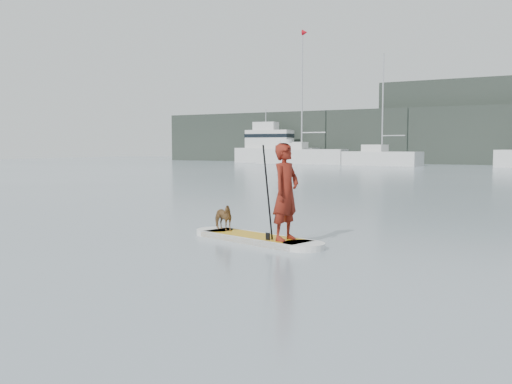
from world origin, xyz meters
The scene contains 10 objects.
ground centered at (0.00, 0.00, 0.00)m, with size 140.00×140.00×0.00m, color slate.
paddleboard centered at (-2.15, -1.10, 0.06)m, with size 3.22×1.42×0.12m.
paddler centered at (-1.38, -1.30, 1.05)m, with size 0.68×0.44×1.86m, color maroon.
white_cap centered at (-1.38, -1.30, 2.01)m, with size 0.22×0.22×0.07m, color silver.
dog centered at (-3.15, -0.85, 0.40)m, with size 0.31×0.67×0.57m, color brown.
paddle centered at (-1.68, -1.47, 0.80)m, with size 0.11×0.30×2.00m.
sailboat_b centered at (-23.27, 44.92, 0.99)m, with size 9.80×3.70×14.25m.
sailboat_c centered at (-13.95, 43.69, 0.81)m, with size 7.81×3.35×10.88m.
motor_yacht_b centered at (-27.90, 47.25, 1.73)m, with size 9.65×4.23×6.17m.
shore_building_west centered at (-10.00, 54.00, 4.50)m, with size 14.00×4.00×9.00m, color black.
Camera 1 is at (3.56, -10.94, 1.92)m, focal length 40.00 mm.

